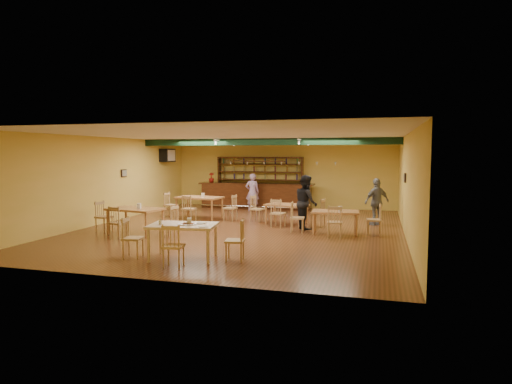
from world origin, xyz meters
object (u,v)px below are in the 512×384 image
(bar_counter, at_px, (256,196))
(patron_right_a, at_px, (306,202))
(dining_table_b, at_px, (287,214))
(dining_table_c, at_px, (135,221))
(near_table, at_px, (183,242))
(dining_table_d, at_px, (335,222))
(patron_bar, at_px, (252,192))
(dining_table_a, at_px, (200,208))

(bar_counter, distance_m, patron_right_a, 5.55)
(dining_table_b, bearing_deg, dining_table_c, -128.94)
(near_table, bearing_deg, dining_table_d, 45.00)
(dining_table_d, distance_m, patron_bar, 5.90)
(patron_bar, height_order, patron_right_a, patron_right_a)
(patron_right_a, bearing_deg, dining_table_a, 49.64)
(bar_counter, bearing_deg, dining_table_c, -104.44)
(bar_counter, height_order, dining_table_b, bar_counter)
(dining_table_c, height_order, dining_table_d, dining_table_c)
(patron_bar, xyz_separation_m, patron_right_a, (2.91, -3.84, 0.08))
(dining_table_d, distance_m, near_table, 5.19)
(dining_table_a, bearing_deg, bar_counter, 77.37)
(near_table, bearing_deg, dining_table_b, 68.21)
(dining_table_a, height_order, dining_table_d, dining_table_a)
(near_table, height_order, patron_bar, patron_bar)
(patron_bar, relative_size, patron_right_a, 0.91)
(dining_table_d, bearing_deg, patron_bar, 126.84)
(dining_table_a, xyz_separation_m, patron_bar, (1.29, 2.64, 0.39))
(dining_table_b, height_order, patron_bar, patron_bar)
(dining_table_b, bearing_deg, bar_counter, 132.46)
(dining_table_a, bearing_deg, patron_right_a, -9.16)
(dining_table_b, distance_m, patron_bar, 3.73)
(dining_table_a, height_order, dining_table_b, dining_table_a)
(dining_table_a, xyz_separation_m, dining_table_c, (-0.58, -3.52, -0.01))
(dining_table_b, xyz_separation_m, near_table, (-1.27, -5.57, 0.06))
(near_table, bearing_deg, bar_counter, 86.58)
(bar_counter, bearing_deg, dining_table_a, -109.45)
(dining_table_b, bearing_deg, dining_table_d, -24.50)
(patron_right_a, bearing_deg, dining_table_b, 20.61)
(dining_table_c, xyz_separation_m, dining_table_d, (5.77, 1.75, -0.05))
(bar_counter, distance_m, patron_bar, 0.86)
(dining_table_b, relative_size, dining_table_c, 0.88)
(dining_table_c, distance_m, near_table, 3.66)
(dining_table_b, height_order, dining_table_c, dining_table_c)
(bar_counter, height_order, patron_right_a, patron_right_a)
(patron_bar, bearing_deg, near_table, 78.07)
(dining_table_b, xyz_separation_m, patron_right_a, (0.80, -0.80, 0.53))
(near_table, xyz_separation_m, patron_right_a, (2.07, 4.77, 0.47))
(bar_counter, height_order, patron_bar, patron_bar)
(dining_table_a, bearing_deg, near_table, -63.50)
(dining_table_a, xyz_separation_m, dining_table_d, (5.19, -1.77, -0.06))
(bar_counter, bearing_deg, near_table, -84.46)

